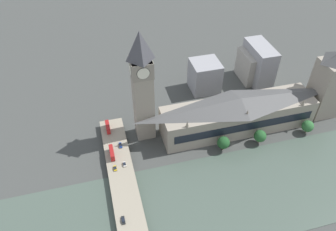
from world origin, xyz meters
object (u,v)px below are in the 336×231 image
Objects in this scene: parliament_hall at (238,114)px; road_bridge at (130,215)px; car_northbound_lead at (115,168)px; victoria_tower at (329,84)px; car_northbound_tail at (120,145)px; car_southbound_mid at (124,164)px; double_decker_bus_mid at (112,153)px; car_northbound_mid at (123,220)px; double_decker_bus_rear at (108,127)px; clock_tower at (142,85)px.

parliament_hall is 0.68× the size of road_bridge.
parliament_hall is at bearing -77.87° from car_northbound_lead.
victoria_tower reaches higher than car_northbound_tail.
victoria_tower is 14.34× the size of car_southbound_mid.
double_decker_bus_mid reaches higher than car_northbound_mid.
parliament_hall is at bearing -100.45° from double_decker_bus_rear.
car_northbound_mid is (-55.38, 89.81, -8.05)m from parliament_hall.
double_decker_bus_mid reaches higher than car_southbound_mid.
victoria_tower reaches higher than road_bridge.
car_southbound_mid is at bearing -170.22° from double_decker_bus_rear.
clock_tower is at bearing 85.23° from victoria_tower.
clock_tower is 20.01× the size of car_southbound_mid.
car_southbound_mid reaches higher than car_northbound_lead.
clock_tower is 77.32m from road_bridge.
road_bridge is (-52.45, 85.93, -9.64)m from parliament_hall.
double_decker_bus_rear is (16.39, 88.82, -6.03)m from parliament_hall.
victoria_tower is 11.96× the size of car_northbound_tail.
victoria_tower is at bearing -94.77° from clock_tower.
clock_tower is 132.38m from victoria_tower.
car_northbound_lead is at bearing 105.10° from car_southbound_mid.
parliament_hall reaches higher than double_decker_bus_mid.
double_decker_bus_mid is (-18.61, 25.44, -34.82)m from clock_tower.
car_northbound_tail is at bearing -43.50° from double_decker_bus_mid.
double_decker_bus_mid is 1.09× the size of double_decker_bus_rear.
road_bridge is 35.12m from car_southbound_mid.
victoria_tower reaches higher than parliament_hall.
victoria_tower reaches higher than car_northbound_mid.
clock_tower is at bearing 80.24° from parliament_hall.
double_decker_bus_mid is at bearing 32.61° from car_southbound_mid.
car_northbound_tail is at bearing -0.18° from car_southbound_mid.
double_decker_bus_rear reaches higher than double_decker_bus_mid.
parliament_hall is at bearing 90.05° from victoria_tower.
road_bridge is 33.51m from car_northbound_lead.
car_northbound_mid is 38.50m from car_southbound_mid.
parliament_hall is 9.59× the size of double_decker_bus_mid.
double_decker_bus_mid is at bearing 1.41° from car_northbound_lead.
road_bridge is 38.16× the size of car_northbound_lead.
double_decker_bus_rear is 71.81m from car_northbound_mid.
car_northbound_mid is 54.90m from car_northbound_tail.
parliament_hall reaches higher than road_bridge.
victoria_tower is 5.49× the size of double_decker_bus_rear.
clock_tower is 43.08m from double_decker_bus_rear.
clock_tower reaches higher than car_northbound_lead.
car_southbound_mid is at bearing -74.90° from car_northbound_lead.
car_southbound_mid reaches higher than road_bridge.
car_northbound_mid reaches higher than car_southbound_mid.
road_bridge is at bearing -174.73° from car_northbound_lead.
road_bridge is (-52.51, 153.06, -22.52)m from victoria_tower.
double_decker_bus_rear is at bearing 2.40° from road_bridge.
clock_tower reaches higher than car_northbound_tail.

